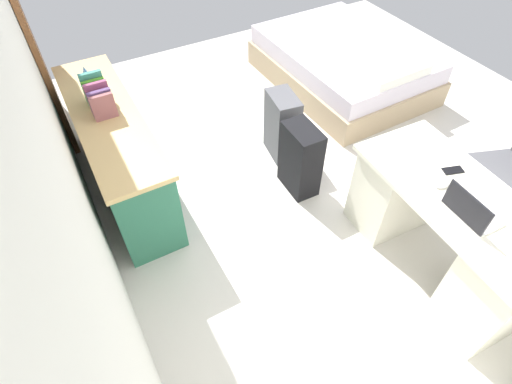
# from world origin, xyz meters

# --- Properties ---
(ground_plane) EXTENTS (5.58, 5.58, 0.00)m
(ground_plane) POSITION_xyz_m (0.00, 0.00, 0.00)
(ground_plane) COLOR beige
(wall_back) EXTENTS (4.58, 0.10, 2.82)m
(wall_back) POSITION_xyz_m (0.00, 2.08, 1.41)
(wall_back) COLOR silver
(wall_back) RESTS_ON ground_plane
(door_wooden) EXTENTS (0.88, 0.05, 2.04)m
(door_wooden) POSITION_xyz_m (1.74, 2.00, 1.02)
(door_wooden) COLOR brown
(door_wooden) RESTS_ON ground_plane
(desk) EXTENTS (1.47, 0.73, 0.74)m
(desk) POSITION_xyz_m (-1.27, -0.05, 0.39)
(desk) COLOR silver
(desk) RESTS_ON ground_plane
(office_chair) EXTENTS (0.59, 0.59, 0.94)m
(office_chair) POSITION_xyz_m (-1.15, -0.85, 0.42)
(office_chair) COLOR black
(office_chair) RESTS_ON ground_plane
(credenza) EXTENTS (1.80, 0.48, 0.78)m
(credenza) POSITION_xyz_m (0.64, 1.70, 0.39)
(credenza) COLOR #28664C
(credenza) RESTS_ON ground_plane
(bed) EXTENTS (1.93, 1.44, 0.58)m
(bed) POSITION_xyz_m (1.06, -0.99, 0.24)
(bed) COLOR tan
(bed) RESTS_ON ground_plane
(suitcase_black) EXTENTS (0.37, 0.23, 0.64)m
(suitcase_black) POSITION_xyz_m (-0.11, 0.37, 0.32)
(suitcase_black) COLOR black
(suitcase_black) RESTS_ON ground_plane
(suitcase_spare_grey) EXTENTS (0.39, 0.27, 0.63)m
(suitcase_spare_grey) POSITION_xyz_m (0.36, 0.27, 0.32)
(suitcase_spare_grey) COLOR #4C4C51
(suitcase_spare_grey) RESTS_ON ground_plane
(laptop) EXTENTS (0.32, 0.24, 0.21)m
(laptop) POSITION_xyz_m (-1.39, 0.05, 0.79)
(laptop) COLOR silver
(laptop) RESTS_ON desk
(computer_mouse) EXTENTS (0.06, 0.10, 0.03)m
(computer_mouse) POSITION_xyz_m (-1.14, -0.00, 0.76)
(computer_mouse) COLOR white
(computer_mouse) RESTS_ON desk
(cell_phone_by_mouse) EXTENTS (0.11, 0.15, 0.01)m
(cell_phone_by_mouse) POSITION_xyz_m (-1.07, -0.18, 0.75)
(cell_phone_by_mouse) COLOR black
(cell_phone_by_mouse) RESTS_ON desk
(book_row) EXTENTS (0.32, 0.17, 0.24)m
(book_row) POSITION_xyz_m (0.72, 1.70, 0.89)
(book_row) COLOR #8B5156
(book_row) RESTS_ON credenza
(figurine_small) EXTENTS (0.08, 0.08, 0.11)m
(figurine_small) POSITION_xyz_m (1.21, 1.70, 0.84)
(figurine_small) COLOR #4C7FBF
(figurine_small) RESTS_ON credenza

